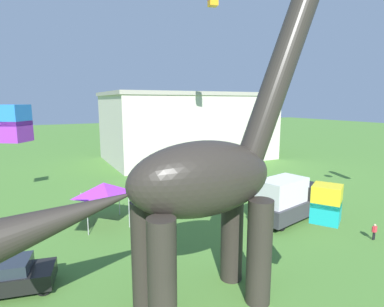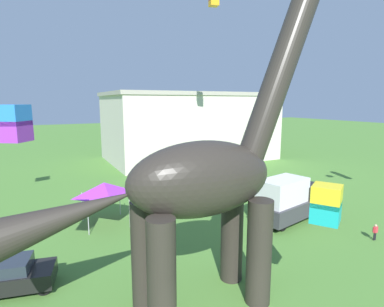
{
  "view_description": "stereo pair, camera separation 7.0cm",
  "coord_description": "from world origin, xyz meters",
  "px_view_note": "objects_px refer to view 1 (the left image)",
  "views": [
    {
      "loc": [
        -5.16,
        -6.6,
        8.48
      ],
      "look_at": [
        1.16,
        5.72,
        6.14
      ],
      "focal_mm": 28.79,
      "sensor_mm": 36.0,
      "label": 1
    },
    {
      "loc": [
        -5.09,
        -6.63,
        8.48
      ],
      "look_at": [
        1.16,
        5.72,
        6.14
      ],
      "focal_mm": 28.79,
      "sensor_mm": 36.0,
      "label": 2
    }
  ],
  "objects_px": {
    "festival_canopy_tent": "(104,189)",
    "kite_high_left": "(213,0)",
    "parked_sedan_left": "(3,277)",
    "parked_box_truck": "(289,199)",
    "person_photographer": "(374,230)",
    "kite_apex": "(13,123)",
    "kite_high_right": "(326,204)",
    "dinosaur_sculpture": "(201,179)"
  },
  "relations": [
    {
      "from": "kite_high_right",
      "to": "kite_high_left",
      "type": "bearing_deg",
      "value": 72.25
    },
    {
      "from": "parked_sedan_left",
      "to": "person_photographer",
      "type": "xyz_separation_m",
      "value": [
        20.0,
        -4.13,
        -0.18
      ]
    },
    {
      "from": "dinosaur_sculpture",
      "to": "festival_canopy_tent",
      "type": "bearing_deg",
      "value": 130.81
    },
    {
      "from": "parked_box_truck",
      "to": "kite_high_right",
      "type": "relative_size",
      "value": 4.37
    },
    {
      "from": "kite_apex",
      "to": "kite_high_left",
      "type": "distance_m",
      "value": 21.5
    },
    {
      "from": "person_photographer",
      "to": "kite_high_right",
      "type": "relative_size",
      "value": 0.76
    },
    {
      "from": "festival_canopy_tent",
      "to": "kite_high_left",
      "type": "relative_size",
      "value": 2.92
    },
    {
      "from": "festival_canopy_tent",
      "to": "parked_sedan_left",
      "type": "bearing_deg",
      "value": -133.21
    },
    {
      "from": "dinosaur_sculpture",
      "to": "parked_box_truck",
      "type": "height_order",
      "value": "dinosaur_sculpture"
    },
    {
      "from": "kite_high_right",
      "to": "parked_box_truck",
      "type": "bearing_deg",
      "value": 51.6
    },
    {
      "from": "kite_high_left",
      "to": "person_photographer",
      "type": "bearing_deg",
      "value": -75.39
    },
    {
      "from": "person_photographer",
      "to": "kite_apex",
      "type": "relative_size",
      "value": 0.77
    },
    {
      "from": "parked_sedan_left",
      "to": "kite_high_left",
      "type": "relative_size",
      "value": 4.14
    },
    {
      "from": "parked_box_truck",
      "to": "festival_canopy_tent",
      "type": "xyz_separation_m",
      "value": [
        -11.8,
        5.44,
        0.9
      ]
    },
    {
      "from": "parked_box_truck",
      "to": "festival_canopy_tent",
      "type": "bearing_deg",
      "value": 142.74
    },
    {
      "from": "kite_apex",
      "to": "parked_sedan_left",
      "type": "bearing_deg",
      "value": 117.65
    },
    {
      "from": "parked_box_truck",
      "to": "kite_apex",
      "type": "relative_size",
      "value": 4.39
    },
    {
      "from": "dinosaur_sculpture",
      "to": "kite_apex",
      "type": "height_order",
      "value": "dinosaur_sculpture"
    },
    {
      "from": "festival_canopy_tent",
      "to": "kite_high_right",
      "type": "relative_size",
      "value": 2.32
    },
    {
      "from": "person_photographer",
      "to": "festival_canopy_tent",
      "type": "xyz_separation_m",
      "value": [
        -14.33,
        10.17,
        1.92
      ]
    },
    {
      "from": "parked_box_truck",
      "to": "kite_apex",
      "type": "height_order",
      "value": "kite_apex"
    },
    {
      "from": "parked_sedan_left",
      "to": "kite_apex",
      "type": "distance_m",
      "value": 7.26
    },
    {
      "from": "dinosaur_sculpture",
      "to": "parked_box_truck",
      "type": "relative_size",
      "value": 2.55
    },
    {
      "from": "dinosaur_sculpture",
      "to": "festival_canopy_tent",
      "type": "distance_m",
      "value": 11.15
    },
    {
      "from": "parked_sedan_left",
      "to": "kite_apex",
      "type": "height_order",
      "value": "kite_apex"
    },
    {
      "from": "festival_canopy_tent",
      "to": "kite_apex",
      "type": "relative_size",
      "value": 2.33
    },
    {
      "from": "kite_apex",
      "to": "kite_high_right",
      "type": "height_order",
      "value": "kite_apex"
    },
    {
      "from": "person_photographer",
      "to": "dinosaur_sculpture",
      "type": "bearing_deg",
      "value": -0.74
    },
    {
      "from": "person_photographer",
      "to": "kite_high_left",
      "type": "height_order",
      "value": "kite_high_left"
    },
    {
      "from": "kite_apex",
      "to": "kite_high_left",
      "type": "bearing_deg",
      "value": 37.13
    },
    {
      "from": "parked_sedan_left",
      "to": "parked_box_truck",
      "type": "xyz_separation_m",
      "value": [
        17.47,
        0.59,
        0.84
      ]
    },
    {
      "from": "person_photographer",
      "to": "kite_apex",
      "type": "xyz_separation_m",
      "value": [
        -18.95,
        2.14,
        7.08
      ]
    },
    {
      "from": "parked_sedan_left",
      "to": "kite_apex",
      "type": "bearing_deg",
      "value": -50.72
    },
    {
      "from": "parked_sedan_left",
      "to": "kite_apex",
      "type": "relative_size",
      "value": 3.31
    },
    {
      "from": "person_photographer",
      "to": "kite_apex",
      "type": "height_order",
      "value": "kite_apex"
    },
    {
      "from": "parked_box_truck",
      "to": "kite_apex",
      "type": "bearing_deg",
      "value": 176.47
    },
    {
      "from": "dinosaur_sculpture",
      "to": "kite_high_right",
      "type": "relative_size",
      "value": 11.13
    },
    {
      "from": "parked_box_truck",
      "to": "kite_apex",
      "type": "xyz_separation_m",
      "value": [
        -16.42,
        -2.59,
        6.06
      ]
    },
    {
      "from": "dinosaur_sculpture",
      "to": "kite_high_left",
      "type": "bearing_deg",
      "value": 89.04
    },
    {
      "from": "person_photographer",
      "to": "kite_high_left",
      "type": "bearing_deg",
      "value": -78.17
    },
    {
      "from": "festival_canopy_tent",
      "to": "kite_high_left",
      "type": "distance_m",
      "value": 18.55
    },
    {
      "from": "parked_box_truck",
      "to": "festival_canopy_tent",
      "type": "distance_m",
      "value": 13.03
    }
  ]
}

